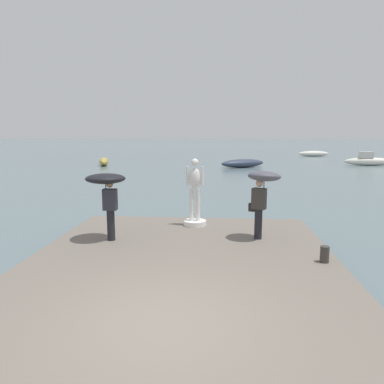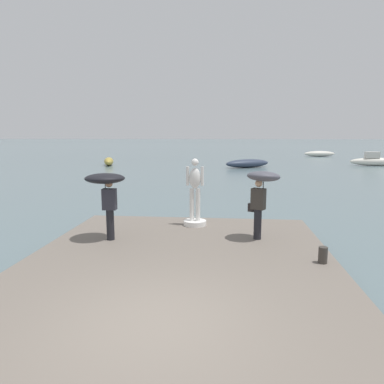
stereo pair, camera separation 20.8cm
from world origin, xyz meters
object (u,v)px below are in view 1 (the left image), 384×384
onlooker_right (262,186)px  boat_near (243,163)px  boat_mid (104,161)px  boat_leftward (313,154)px  onlooker_left (107,186)px  mooring_bollard (325,254)px  statue_white_figure (195,200)px  boat_far (369,161)px

onlooker_right → boat_near: size_ratio=0.40×
boat_mid → boat_leftward: boat_mid is taller
onlooker_left → mooring_bollard: 5.99m
boat_leftward → statue_white_figure: bearing=-108.3°
onlooker_left → boat_mid: size_ratio=0.51×
boat_mid → boat_leftward: bearing=34.5°
boat_mid → boat_leftward: 32.54m
boat_near → onlooker_left: bearing=-101.2°
boat_near → statue_white_figure: bearing=-96.9°
onlooker_right → boat_leftward: bearing=74.5°
onlooker_right → mooring_bollard: size_ratio=5.16×
onlooker_left → boat_far: 36.42m
statue_white_figure → onlooker_right: size_ratio=1.10×
onlooker_left → mooring_bollard: bearing=-13.9°
boat_far → boat_leftward: bearing=96.7°
statue_white_figure → boat_near: (3.09, 25.66, -0.82)m
mooring_bollard → boat_far: boat_far is taller
onlooker_right → boat_leftward: onlooker_right is taller
statue_white_figure → boat_far: bearing=59.9°
mooring_bollard → boat_near: size_ratio=0.08×
mooring_bollard → boat_mid: boat_mid is taller
mooring_bollard → boat_mid: (-15.17, 30.13, -0.17)m
onlooker_left → boat_mid: 30.29m
onlooker_right → mooring_bollard: 2.62m
mooring_bollard → boat_far: (13.55, 32.31, -0.06)m
onlooker_left → boat_leftward: size_ratio=0.41×
mooring_bollard → boat_near: boat_near is taller
boat_near → boat_leftward: boat_near is taller
statue_white_figure → boat_near: bearing=83.1°
statue_white_figure → mooring_bollard: bearing=-44.7°
boat_near → boat_leftward: 22.92m
boat_mid → onlooker_right: bearing=-63.9°
boat_near → boat_far: bearing=13.8°
boat_near → boat_leftward: bearing=58.8°
statue_white_figure → onlooker_right: bearing=-35.4°
statue_white_figure → mooring_bollard: statue_white_figure is taller
onlooker_right → boat_mid: (-13.89, 28.29, -1.52)m
boat_mid → boat_leftward: (26.83, 18.41, -0.02)m
onlooker_right → boat_mid: 31.55m
statue_white_figure → boat_leftward: 47.68m
boat_near → boat_mid: boat_mid is taller
boat_mid → boat_far: 28.81m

